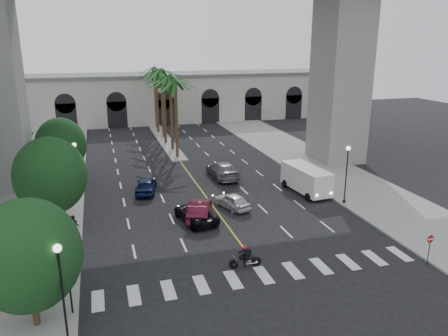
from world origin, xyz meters
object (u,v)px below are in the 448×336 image
traffic_signal_near (68,273)px  lamp_post_left_near (62,286)px  car_a (232,201)px  car_b (200,209)px  cargo_van (307,179)px  car_e (146,185)px  pedestrian_b (74,227)px  do_not_enter_sign (430,244)px  pedestrian_a (41,259)px  lamp_post_left_far (76,166)px  car_d (223,170)px  lamp_post_right (347,170)px  traffic_signal_far (71,240)px  car_c (196,213)px  motorcycle_rider (246,257)px

traffic_signal_near → lamp_post_left_near: bearing=-92.3°
car_a → car_b: (-3.26, -1.48, 0.13)m
car_a → cargo_van: bearing=174.9°
traffic_signal_near → car_e: (6.06, 18.55, -1.75)m
cargo_van → pedestrian_b: 21.48m
car_a → do_not_enter_sign: (9.05, -13.37, 0.94)m
car_e → pedestrian_a: bearing=71.3°
lamp_post_left_far → traffic_signal_near: (0.10, -18.50, -0.71)m
pedestrian_a → do_not_enter_sign: do_not_enter_sign is taller
car_e → do_not_enter_sign: size_ratio=2.02×
car_a → car_e: size_ratio=0.88×
car_a → car_d: (1.66, 8.72, 0.18)m
traffic_signal_near → car_a: traffic_signal_near is taller
lamp_post_left_near → lamp_post_right: size_ratio=1.00×
traffic_signal_far → cargo_van: bearing=26.2°
car_a → car_b: 3.59m
traffic_signal_far → car_c: (9.09, 6.47, -1.83)m
car_e → do_not_enter_sign: (15.79, -19.53, 0.85)m
car_a → car_b: car_b is taller
car_c → pedestrian_b: (-9.29, -0.72, 0.32)m
traffic_signal_far → do_not_enter_sign: size_ratio=1.65×
traffic_signal_far → car_b: traffic_signal_far is taller
lamp_post_left_near → car_c: (9.19, 12.97, -2.54)m
traffic_signal_far → car_d: bearing=49.8°
lamp_post_right → pedestrian_a: bearing=-168.0°
cargo_van → do_not_enter_sign: (1.04, -15.20, 0.20)m
pedestrian_a → car_a: bearing=3.0°
car_c → motorcycle_rider: bearing=88.5°
lamp_post_left_far → car_c: size_ratio=1.09×
car_e → do_not_enter_sign: bearing=141.5°
pedestrian_a → do_not_enter_sign: 24.66m
car_c → car_d: car_d is taller
car_a → cargo_van: cargo_van is taller
car_a → car_c: 4.18m
pedestrian_a → pedestrian_b: (1.80, 4.48, 0.06)m
lamp_post_left_far → car_d: 14.98m
car_e → pedestrian_b: (-6.26, -8.80, 0.23)m
cargo_van → do_not_enter_sign: size_ratio=2.77×
car_c → cargo_van: 12.33m
lamp_post_left_near → lamp_post_left_far: bearing=90.0°
car_d → car_e: car_d is taller
lamp_post_right → do_not_enter_sign: 11.62m
car_b → pedestrian_a: (-11.54, -5.65, 0.13)m
motorcycle_rider → pedestrian_b: bearing=147.7°
car_d → car_e: (-8.40, -2.56, -0.09)m
lamp_post_right → car_e: (-16.64, 8.05, -2.46)m
traffic_signal_near → car_d: (14.46, 21.12, -1.65)m
lamp_post_right → traffic_signal_far: size_ratio=1.47×
traffic_signal_far → pedestrian_b: traffic_signal_far is taller
pedestrian_a → car_b: bearing=3.3°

